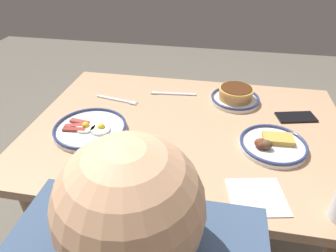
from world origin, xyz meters
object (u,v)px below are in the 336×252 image
(plate_center_pancakes, at_px, (90,128))
(tea_spoon, at_px, (140,148))
(coffee_mug, at_px, (148,172))
(paper_napkin, at_px, (257,197))
(plate_near_main, at_px, (235,96))
(cell_phone, at_px, (296,117))
(fork_near, at_px, (117,100))
(plate_far_companion, at_px, (272,144))
(fork_far, at_px, (173,94))

(plate_center_pancakes, distance_m, tea_spoon, 0.21)
(plate_center_pancakes, bearing_deg, tea_spoon, 161.26)
(coffee_mug, distance_m, paper_napkin, 0.31)
(plate_near_main, bearing_deg, cell_phone, 159.10)
(plate_center_pancakes, height_order, paper_napkin, plate_center_pancakes)
(coffee_mug, height_order, fork_near, coffee_mug)
(plate_far_companion, relative_size, cell_phone, 1.54)
(plate_center_pancakes, xyz_separation_m, fork_far, (-0.24, -0.33, -0.01))
(plate_far_companion, bearing_deg, cell_phone, -117.96)
(plate_far_companion, xyz_separation_m, fork_far, (0.39, -0.31, -0.01))
(fork_near, distance_m, fork_far, 0.24)
(cell_phone, height_order, fork_far, cell_phone)
(cell_phone, height_order, fork_near, cell_phone)
(plate_far_companion, relative_size, paper_napkin, 1.48)
(cell_phone, relative_size, fork_far, 0.71)
(plate_near_main, relative_size, paper_napkin, 1.35)
(tea_spoon, bearing_deg, coffee_mug, 113.05)
(plate_far_companion, bearing_deg, paper_napkin, 75.31)
(plate_far_companion, distance_m, paper_napkin, 0.24)
(plate_near_main, distance_m, coffee_mug, 0.59)
(cell_phone, bearing_deg, coffee_mug, 29.65)
(paper_napkin, relative_size, tea_spoon, 0.82)
(cell_phone, bearing_deg, plate_center_pancakes, 3.17)
(fork_near, bearing_deg, plate_far_companion, 160.35)
(coffee_mug, xyz_separation_m, tea_spoon, (0.07, -0.15, -0.04))
(paper_napkin, distance_m, fork_near, 0.71)
(plate_near_main, bearing_deg, plate_center_pancakes, 31.72)
(plate_near_main, height_order, fork_far, plate_near_main)
(plate_center_pancakes, distance_m, paper_napkin, 0.61)
(cell_phone, xyz_separation_m, fork_far, (0.50, -0.11, -0.00))
(tea_spoon, bearing_deg, plate_far_companion, -168.61)
(tea_spoon, bearing_deg, paper_napkin, 158.18)
(coffee_mug, relative_size, paper_napkin, 0.78)
(plate_center_pancakes, height_order, fork_near, plate_center_pancakes)
(fork_near, height_order, fork_far, same)
(coffee_mug, relative_size, tea_spoon, 0.64)
(cell_phone, relative_size, paper_napkin, 0.96)
(coffee_mug, bearing_deg, fork_far, -87.52)
(plate_near_main, distance_m, plate_far_companion, 0.32)
(tea_spoon, bearing_deg, plate_center_pancakes, -18.74)
(fork_near, height_order, tea_spoon, tea_spoon)
(plate_far_companion, xyz_separation_m, cell_phone, (-0.11, -0.21, -0.01))
(cell_phone, xyz_separation_m, fork_near, (0.72, -0.01, -0.00))
(plate_near_main, relative_size, coffee_mug, 1.72)
(plate_near_main, relative_size, cell_phone, 1.40)
(cell_phone, bearing_deg, paper_napkin, 54.92)
(plate_center_pancakes, xyz_separation_m, paper_napkin, (-0.57, 0.22, -0.01))
(fork_near, bearing_deg, tea_spoon, 120.64)
(cell_phone, relative_size, fork_near, 0.76)
(coffee_mug, xyz_separation_m, fork_far, (0.02, -0.55, -0.05))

